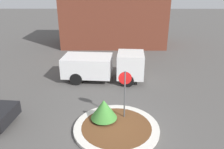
{
  "coord_description": "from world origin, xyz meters",
  "views": [
    {
      "loc": [
        -0.16,
        -8.44,
        6.13
      ],
      "look_at": [
        -0.22,
        3.32,
        1.4
      ],
      "focal_mm": 35.0,
      "sensor_mm": 36.0,
      "label": 1
    }
  ],
  "objects": [
    {
      "name": "stop_sign",
      "position": [
        0.39,
        0.83,
        1.73
      ],
      "size": [
        0.62,
        0.07,
        2.55
      ],
      "color": "#4C4C51",
      "rests_on": "ground_plane"
    },
    {
      "name": "ground_plane",
      "position": [
        0.0,
        0.0,
        0.0
      ],
      "size": [
        120.0,
        120.0,
        0.0
      ],
      "primitive_type": "plane",
      "color": "#514F4C"
    },
    {
      "name": "island_shrub",
      "position": [
        -0.6,
        0.56,
        0.74
      ],
      "size": [
        1.27,
        1.27,
        1.06
      ],
      "color": "brown",
      "rests_on": "traffic_island"
    },
    {
      "name": "storefront_building",
      "position": [
        -0.11,
        16.44,
        3.22
      ],
      "size": [
        10.97,
        6.07,
        6.44
      ],
      "color": "brown",
      "rests_on": "ground_plane"
    },
    {
      "name": "utility_truck",
      "position": [
        -0.8,
        5.81,
        1.07
      ],
      "size": [
        5.67,
        2.59,
        2.01
      ],
      "rotation": [
        0.0,
        0.0,
        -0.08
      ],
      "color": "white",
      "rests_on": "ground_plane"
    },
    {
      "name": "traffic_island",
      "position": [
        0.0,
        0.0,
        0.08
      ],
      "size": [
        3.95,
        3.95,
        0.16
      ],
      "color": "beige",
      "rests_on": "ground_plane"
    }
  ]
}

